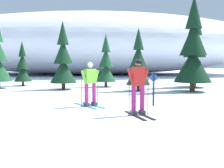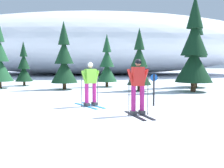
{
  "view_description": "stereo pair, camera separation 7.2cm",
  "coord_description": "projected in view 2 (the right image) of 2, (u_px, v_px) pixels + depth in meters",
  "views": [
    {
      "loc": [
        0.38,
        -9.6,
        1.75
      ],
      "look_at": [
        0.24,
        0.22,
        0.95
      ],
      "focal_mm": 44.41,
      "sensor_mm": 36.0,
      "label": 1
    },
    {
      "loc": [
        0.45,
        -9.6,
        1.75
      ],
      "look_at": [
        0.24,
        0.22,
        0.95
      ],
      "focal_mm": 44.41,
      "sensor_mm": 36.0,
      "label": 2
    }
  ],
  "objects": [
    {
      "name": "skier_lime_jacket",
      "position": [
        90.0,
        83.0,
        10.75
      ],
      "size": [
        1.36,
        1.71,
        1.72
      ],
      "color": "#2893CC",
      "rests_on": "ground"
    },
    {
      "name": "skier_red_jacket",
      "position": [
        138.0,
        86.0,
        8.95
      ],
      "size": [
        0.91,
        1.67,
        1.83
      ],
      "color": "black",
      "rests_on": "ground"
    },
    {
      "name": "pine_tree_center_right",
      "position": [
        139.0,
        65.0,
        16.31
      ],
      "size": [
        1.44,
        1.44,
        3.73
      ],
      "color": "#47301E",
      "rests_on": "ground"
    },
    {
      "name": "pine_tree_right",
      "position": [
        194.0,
        51.0,
        15.93
      ],
      "size": [
        2.15,
        2.15,
        5.56
      ],
      "color": "#47301E",
      "rests_on": "ground"
    },
    {
      "name": "ground_plane",
      "position": [
        105.0,
        111.0,
        9.71
      ],
      "size": [
        120.0,
        120.0,
        0.0
      ],
      "primitive_type": "plane",
      "color": "white"
    },
    {
      "name": "pine_tree_far_right",
      "position": [
        196.0,
        54.0,
        18.62
      ],
      "size": [
        2.08,
        2.08,
        5.39
      ],
      "color": "#47301E",
      "rests_on": "ground"
    },
    {
      "name": "pine_tree_left",
      "position": [
        24.0,
        67.0,
        19.94
      ],
      "size": [
        1.24,
        1.24,
        3.2
      ],
      "color": "#47301E",
      "rests_on": "ground"
    },
    {
      "name": "pine_tree_center_left",
      "position": [
        64.0,
        61.0,
        17.23
      ],
      "size": [
        1.65,
        1.65,
        4.26
      ],
      "color": "#47301E",
      "rests_on": "ground"
    },
    {
      "name": "pine_tree_center",
      "position": [
        107.0,
        65.0,
        19.04
      ],
      "size": [
        1.41,
        1.41,
        3.65
      ],
      "color": "#47301E",
      "rests_on": "ground"
    },
    {
      "name": "trail_marker_post",
      "position": [
        154.0,
        88.0,
        10.88
      ],
      "size": [
        0.28,
        0.07,
        1.26
      ],
      "color": "black",
      "rests_on": "ground"
    },
    {
      "name": "snow_ridge_background",
      "position": [
        89.0,
        44.0,
        37.29
      ],
      "size": [
        47.28,
        21.27,
        8.11
      ],
      "primitive_type": "ellipsoid",
      "color": "white",
      "rests_on": "ground"
    }
  ]
}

